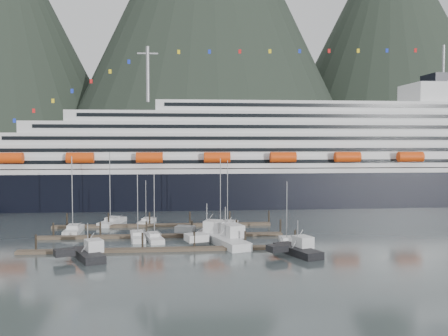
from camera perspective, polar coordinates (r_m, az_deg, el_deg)
The scene contains 18 objects.
ground at distance 101.74m, azimuth -4.01°, elevation -7.77°, with size 1600.00×1600.00×0.00m, color #455152.
mountains at distance 705.58m, azimuth -0.87°, elevation 14.81°, with size 870.00×440.00×420.00m.
cruise_ship at distance 158.37m, azimuth 6.40°, elevation 0.46°, with size 210.00×30.40×50.30m.
dock_near at distance 91.93m, azimuth -6.96°, elevation -8.75°, with size 48.18×2.28×3.20m.
dock_mid at distance 104.68m, azimuth -6.77°, elevation -7.30°, with size 48.18×2.28×3.20m.
dock_far at distance 117.50m, azimuth -6.62°, elevation -6.17°, with size 48.18×2.28×3.20m.
sailboat_a at distance 112.53m, azimuth -16.05°, elevation -6.60°, with size 3.20×10.27×16.41m.
sailboat_b at distance 103.17m, azimuth -9.38°, elevation -7.41°, with size 3.73×10.24×13.01m.
sailboat_c at distance 101.38m, azimuth -7.67°, elevation -7.58°, with size 4.45×9.66×13.13m.
sailboat_d at distance 114.25m, azimuth -0.49°, elevation -6.35°, with size 3.64×11.57×15.66m.
sailboat_e at distance 122.16m, azimuth -12.07°, elevation -5.80°, with size 5.75×11.11×16.91m.
sailboat_f at distance 121.51m, azimuth -8.38°, elevation -5.84°, with size 4.05×8.35×10.36m.
sailboat_g at distance 114.22m, azimuth 0.48°, elevation -6.35°, with size 5.55×11.21×15.22m.
sailboat_h at distance 97.83m, azimuth 6.78°, elevation -7.98°, with size 3.18×8.00×11.95m.
trawler_b at distance 87.92m, azimuth -14.66°, elevation -9.02°, with size 8.66×10.27×6.33m.
trawler_c at distance 96.51m, azimuth 0.05°, elevation -7.77°, with size 11.69×15.34×7.62m.
trawler_d at distance 89.13m, azimuth 7.95°, elevation -8.79°, with size 8.89×10.99×6.24m.
trawler_e at distance 102.27m, azimuth -1.96°, elevation -7.17°, with size 9.92×12.19×7.55m.
Camera 1 is at (-2.40, -99.92, 18.99)m, focal length 42.00 mm.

